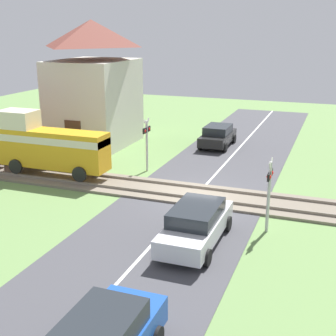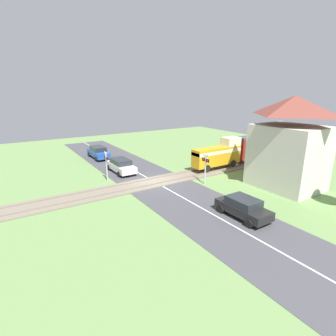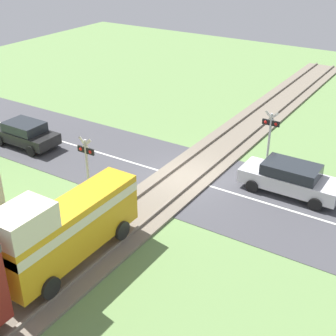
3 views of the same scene
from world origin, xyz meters
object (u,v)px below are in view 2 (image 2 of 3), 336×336
object	(u,v)px
car_far_side	(243,207)
pedestrian_by_station	(257,166)
crossing_signal_west_approach	(106,162)
crossing_signal_east_approach	(205,165)
car_near_crossing	(121,165)
train	(269,145)
car_behind_queue	(98,152)
station_building	(289,144)

from	to	relation	value
car_far_side	pedestrian_by_station	size ratio (longest dim) A/B	2.23
crossing_signal_west_approach	crossing_signal_east_approach	world-z (taller)	same
car_near_crossing	car_far_side	size ratio (longest dim) A/B	1.17
train	crossing_signal_west_approach	bearing A→B (deg)	-97.94
car_near_crossing	pedestrian_by_station	bearing A→B (deg)	55.89
car_behind_queue	station_building	distance (m)	22.28
car_behind_queue	crossing_signal_west_approach	size ratio (longest dim) A/B	1.56
car_far_side	station_building	world-z (taller)	station_building
train	car_far_side	size ratio (longest dim) A/B	6.00
car_far_side	crossing_signal_west_approach	bearing A→B (deg)	-157.21
car_far_side	pedestrian_by_station	distance (m)	10.84
train	crossing_signal_east_approach	world-z (taller)	train
car_near_crossing	car_far_side	distance (m)	14.43
station_building	crossing_signal_east_approach	bearing A→B (deg)	-128.53
car_far_side	crossing_signal_east_approach	size ratio (longest dim) A/B	1.33
train	station_building	distance (m)	10.39
crossing_signal_west_approach	station_building	bearing A→B (deg)	52.12
car_far_side	station_building	size ratio (longest dim) A/B	0.48
car_behind_queue	station_building	size ratio (longest dim) A/B	0.57
train	car_behind_queue	size ratio (longest dim) A/B	5.13
crossing_signal_east_approach	station_building	world-z (taller)	station_building
car_near_crossing	pedestrian_by_station	size ratio (longest dim) A/B	2.61
car_behind_queue	crossing_signal_east_approach	bearing A→B (deg)	18.93
station_building	car_far_side	bearing A→B (deg)	-74.65
car_behind_queue	station_building	bearing A→B (deg)	28.89
crossing_signal_west_approach	car_near_crossing	bearing A→B (deg)	131.45
pedestrian_by_station	car_far_side	bearing A→B (deg)	-55.53
car_behind_queue	pedestrian_by_station	bearing A→B (deg)	37.63
car_near_crossing	station_building	distance (m)	16.35
car_behind_queue	crossing_signal_east_approach	xyz separation A→B (m)	(14.90, 5.11, 1.06)
car_behind_queue	car_far_side	bearing A→B (deg)	7.64
car_near_crossing	car_behind_queue	size ratio (longest dim) A/B	1.00
train	car_far_side	xyz separation A→B (m)	(9.36, -14.99, -1.16)
car_behind_queue	station_building	xyz separation A→B (m)	(19.32, 10.66, 3.07)
train	car_behind_queue	bearing A→B (deg)	-124.10
crossing_signal_east_approach	car_far_side	bearing A→B (deg)	-18.78
car_far_side	train	bearing A→B (deg)	121.99
car_near_crossing	crossing_signal_west_approach	distance (m)	3.17
car_behind_queue	crossing_signal_east_approach	size ratio (longest dim) A/B	1.56
car_near_crossing	pedestrian_by_station	distance (m)	14.27
car_far_side	crossing_signal_west_approach	world-z (taller)	crossing_signal_west_approach
car_behind_queue	train	bearing A→B (deg)	55.90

